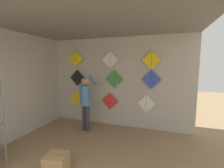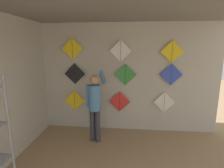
% 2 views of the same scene
% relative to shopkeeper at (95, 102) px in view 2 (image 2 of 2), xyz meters
% --- Properties ---
extents(back_panel, '(4.91, 0.06, 2.80)m').
position_rel_shopkeeper_xyz_m(back_panel, '(0.58, 0.71, 0.44)').
color(back_panel, '#BCB7AD').
rests_on(back_panel, ground).
extents(shopkeeper, '(0.42, 0.55, 1.70)m').
position_rel_shopkeeper_xyz_m(shopkeeper, '(0.00, 0.00, 0.00)').
color(shopkeeper, '#383842').
rests_on(shopkeeper, ground).
extents(kite_0, '(0.55, 0.01, 0.55)m').
position_rel_shopkeeper_xyz_m(kite_0, '(-0.68, 0.62, -0.17)').
color(kite_0, yellow).
extents(kite_1, '(0.55, 0.01, 0.55)m').
position_rel_shopkeeper_xyz_m(kite_1, '(0.54, 0.62, -0.16)').
color(kite_1, red).
extents(kite_2, '(0.55, 0.04, 0.69)m').
position_rel_shopkeeper_xyz_m(kite_2, '(1.69, 0.62, -0.17)').
color(kite_2, white).
extents(kite_3, '(0.55, 0.01, 0.55)m').
position_rel_shopkeeper_xyz_m(kite_3, '(-0.64, 0.62, 0.56)').
color(kite_3, black).
extents(kite_4, '(0.55, 0.01, 0.55)m').
position_rel_shopkeeper_xyz_m(kite_4, '(0.68, 0.62, 0.56)').
color(kite_4, '#338C38').
extents(kite_5, '(0.55, 0.01, 0.55)m').
position_rel_shopkeeper_xyz_m(kite_5, '(1.81, 0.62, 0.57)').
color(kite_5, blue).
extents(kite_6, '(0.55, 0.01, 0.55)m').
position_rel_shopkeeper_xyz_m(kite_6, '(-0.67, 0.62, 1.21)').
color(kite_6, yellow).
extents(kite_7, '(0.55, 0.01, 0.55)m').
position_rel_shopkeeper_xyz_m(kite_7, '(0.55, 0.62, 1.15)').
color(kite_7, white).
extents(kite_8, '(0.55, 0.01, 0.55)m').
position_rel_shopkeeper_xyz_m(kite_8, '(1.80, 0.62, 1.13)').
color(kite_8, yellow).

